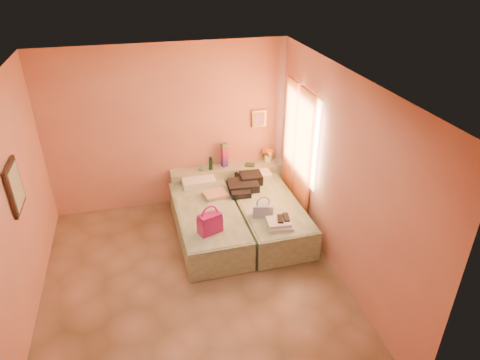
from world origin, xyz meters
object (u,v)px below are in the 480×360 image
object	(u,v)px
bed_left	(208,223)
towel_stack	(280,224)
green_book	(250,165)
flower_vase	(268,154)
blue_handbag	(263,211)
headboard_ledge	(229,183)
bed_right	(268,215)
magenta_handbag	(210,223)
water_bottle	(211,164)

from	to	relation	value
bed_left	towel_stack	distance (m)	1.21
green_book	flower_vase	world-z (taller)	flower_vase
bed_left	blue_handbag	bearing A→B (deg)	-27.03
headboard_ledge	bed_left	size ratio (longest dim) A/B	1.02
bed_left	flower_vase	xyz separation A→B (m)	(1.31, 1.10, 0.55)
bed_right	magenta_handbag	xyz separation A→B (m)	(-1.04, -0.58, 0.40)
flower_vase	towel_stack	bearing A→B (deg)	-101.62
towel_stack	blue_handbag	bearing A→B (deg)	116.38
bed_right	green_book	world-z (taller)	green_book
green_book	blue_handbag	xyz separation A→B (m)	(-0.17, -1.37, -0.07)
bed_left	flower_vase	world-z (taller)	flower_vase
blue_handbag	towel_stack	distance (m)	0.37
bed_left	bed_right	distance (m)	0.98
green_book	magenta_handbag	bearing A→B (deg)	-99.57
headboard_ledge	magenta_handbag	bearing A→B (deg)	-111.51
bed_left	magenta_handbag	world-z (taller)	magenta_handbag
bed_left	magenta_handbag	distance (m)	0.71
bed_right	blue_handbag	world-z (taller)	blue_handbag
green_book	bed_left	bearing A→B (deg)	-110.44
headboard_ledge	flower_vase	bearing A→B (deg)	3.75
green_book	blue_handbag	world-z (taller)	blue_handbag
blue_handbag	towel_stack	bearing A→B (deg)	-50.34
green_book	blue_handbag	distance (m)	1.39
water_bottle	flower_vase	xyz separation A→B (m)	(1.06, 0.08, 0.03)
bed_right	green_book	bearing A→B (deg)	90.28
flower_vase	blue_handbag	size ratio (longest dim) A/B	0.98
bed_left	bed_right	size ratio (longest dim) A/B	1.00
bed_left	green_book	distance (m)	1.44
water_bottle	magenta_handbag	world-z (taller)	water_bottle
headboard_ledge	bed_left	world-z (taller)	headboard_ledge
magenta_handbag	bed_right	bearing A→B (deg)	9.31
green_book	flower_vase	size ratio (longest dim) A/B	0.59
green_book	headboard_ledge	bearing A→B (deg)	-164.60
bed_left	blue_handbag	world-z (taller)	blue_handbag
water_bottle	magenta_handbag	bearing A→B (deg)	-101.27
towel_stack	magenta_handbag	bearing A→B (deg)	172.92
green_book	towel_stack	world-z (taller)	green_book
headboard_ledge	water_bottle	world-z (taller)	water_bottle
bed_left	magenta_handbag	xyz separation A→B (m)	(-0.06, -0.58, 0.40)
headboard_ledge	green_book	distance (m)	0.51
green_book	bed_right	bearing A→B (deg)	-65.26
flower_vase	green_book	bearing A→B (deg)	-164.60
flower_vase	blue_handbag	xyz separation A→B (m)	(-0.53, -1.47, -0.20)
magenta_handbag	blue_handbag	size ratio (longest dim) A/B	1.11
green_book	flower_vase	bearing A→B (deg)	38.59
bed_right	flower_vase	xyz separation A→B (m)	(0.33, 1.10, 0.55)
bed_left	green_book	xyz separation A→B (m)	(0.95, 1.00, 0.41)
flower_vase	towel_stack	distance (m)	1.86
water_bottle	blue_handbag	xyz separation A→B (m)	(0.52, -1.39, -0.17)
headboard_ledge	blue_handbag	world-z (taller)	blue_handbag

